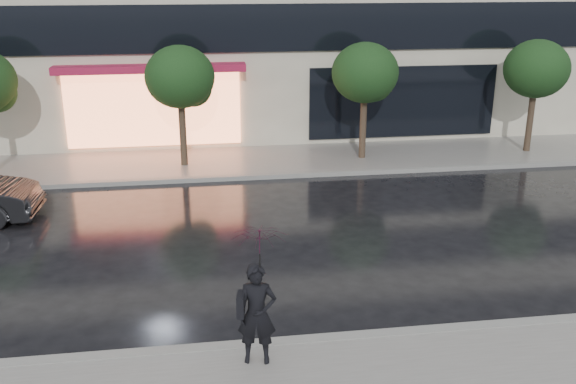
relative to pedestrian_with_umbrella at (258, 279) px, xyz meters
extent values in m
plane|color=black|center=(1.69, 1.51, -1.61)|extent=(120.00, 120.00, 0.00)
cube|color=slate|center=(1.69, 11.76, -1.55)|extent=(60.00, 3.50, 0.12)
cube|color=gray|center=(1.69, 0.51, -1.54)|extent=(60.00, 0.25, 0.14)
cube|color=gray|center=(1.69, 10.01, -1.54)|extent=(60.00, 0.25, 0.14)
cube|color=black|center=(1.69, 13.45, 2.69)|extent=(28.00, 0.12, 1.60)
cube|color=#FF8C59|center=(-2.31, 13.43, -0.01)|extent=(6.00, 0.10, 2.60)
cube|color=maroon|center=(-2.31, 13.10, 1.44)|extent=(6.40, 0.70, 0.25)
cube|color=black|center=(6.69, 13.45, -0.01)|extent=(7.00, 0.10, 2.60)
cylinder|color=#33261C|center=(-1.31, 11.51, -0.51)|extent=(0.22, 0.22, 2.20)
ellipsoid|color=black|center=(-1.31, 11.51, 1.39)|extent=(2.20, 2.20, 1.98)
sphere|color=black|center=(-0.91, 11.71, 0.99)|extent=(1.20, 1.20, 1.20)
cylinder|color=#33261C|center=(4.69, 11.51, -0.51)|extent=(0.22, 0.22, 2.20)
ellipsoid|color=black|center=(4.69, 11.51, 1.39)|extent=(2.20, 2.20, 1.98)
sphere|color=black|center=(5.09, 11.71, 0.99)|extent=(1.20, 1.20, 1.20)
cylinder|color=#33261C|center=(10.69, 11.51, -0.51)|extent=(0.22, 0.22, 2.20)
ellipsoid|color=black|center=(10.69, 11.51, 1.39)|extent=(2.20, 2.20, 1.98)
sphere|color=black|center=(11.09, 11.71, 0.99)|extent=(1.20, 1.20, 1.20)
imported|color=black|center=(-0.03, 0.01, -0.62)|extent=(0.68, 0.50, 1.72)
imported|color=#370A1F|center=(0.03, 0.00, 0.46)|extent=(0.99, 1.00, 0.80)
cylinder|color=black|center=(0.03, 0.00, 0.01)|extent=(0.02, 0.02, 0.86)
cube|color=black|center=(-0.29, -0.01, -0.42)|extent=(0.16, 0.34, 0.37)
camera|label=1|loc=(-0.84, -9.01, 4.59)|focal=40.00mm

